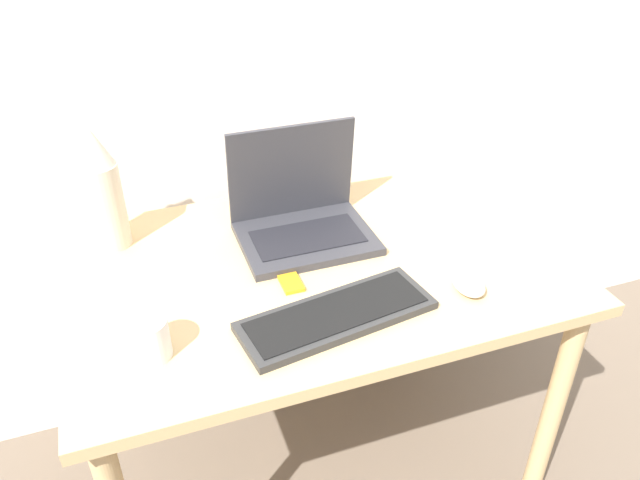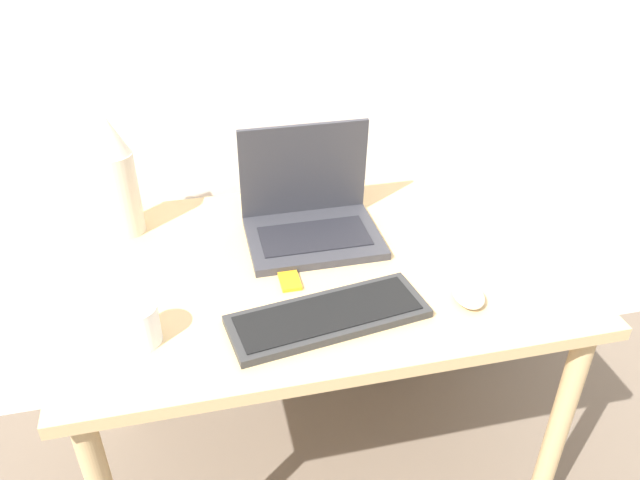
% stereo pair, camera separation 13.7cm
% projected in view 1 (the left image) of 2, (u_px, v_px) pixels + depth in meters
% --- Properties ---
extents(wall_back, '(6.00, 0.05, 2.50)m').
position_uv_depth(wall_back, '(255.00, 0.00, 1.55)').
color(wall_back, white).
rests_on(wall_back, ground_plane).
extents(desk, '(1.15, 0.75, 0.75)m').
position_uv_depth(desk, '(315.00, 294.00, 1.52)').
color(desk, tan).
rests_on(desk, ground_plane).
extents(laptop, '(0.32, 0.25, 0.27)m').
position_uv_depth(laptop, '(301.00, 214.00, 1.55)').
color(laptop, '#333338').
rests_on(laptop, desk).
extents(keyboard, '(0.43, 0.21, 0.02)m').
position_uv_depth(keyboard, '(337.00, 315.00, 1.29)').
color(keyboard, '#2D2D2D').
rests_on(keyboard, desk).
extents(mouse, '(0.06, 0.09, 0.04)m').
position_uv_depth(mouse, '(469.00, 284.00, 1.37)').
color(mouse, silver).
rests_on(mouse, desk).
extents(vase, '(0.09, 0.09, 0.31)m').
position_uv_depth(vase, '(102.00, 190.00, 1.46)').
color(vase, beige).
rests_on(vase, desk).
extents(mp3_player, '(0.04, 0.07, 0.01)m').
position_uv_depth(mp3_player, '(291.00, 283.00, 1.39)').
color(mp3_player, orange).
rests_on(mp3_player, desk).
extents(mug, '(0.08, 0.08, 0.09)m').
position_uv_depth(mug, '(148.00, 338.00, 1.18)').
color(mug, white).
rests_on(mug, desk).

